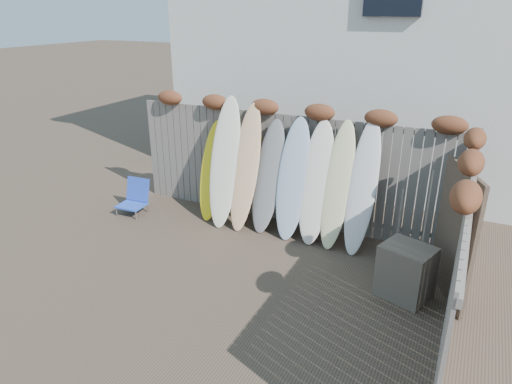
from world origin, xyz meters
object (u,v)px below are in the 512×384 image
at_px(beach_chair, 135,197).
at_px(lattice_panel, 455,235).
at_px(wooden_crate, 406,272).
at_px(surfboard_0, 212,171).

bearing_deg(beach_chair, lattice_panel, -2.80).
distance_m(wooden_crate, surfboard_0, 3.90).
bearing_deg(beach_chair, surfboard_0, 19.81).
relative_size(lattice_panel, surfboard_0, 0.98).
bearing_deg(lattice_panel, beach_chair, 153.97).
xyz_separation_m(wooden_crate, lattice_panel, (0.52, 0.31, 0.54)).
bearing_deg(wooden_crate, lattice_panel, 30.80).
relative_size(beach_chair, wooden_crate, 0.87).
xyz_separation_m(wooden_crate, surfboard_0, (-3.70, 1.11, 0.52)).
distance_m(beach_chair, wooden_crate, 5.18).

